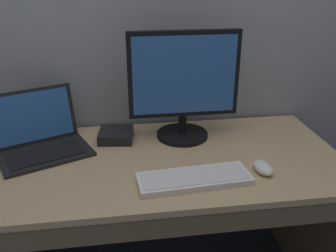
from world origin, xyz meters
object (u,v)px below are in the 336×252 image
at_px(computer_mouse, 263,168).
at_px(wired_keyboard, 194,179).
at_px(laptop_black, 41,140).
at_px(external_drive_box, 116,135).
at_px(external_monitor, 184,85).

bearing_deg(computer_mouse, wired_keyboard, -178.91).
distance_m(laptop_black, computer_mouse, 0.91).
height_order(computer_mouse, external_drive_box, external_drive_box).
bearing_deg(external_monitor, external_drive_box, 175.42).
height_order(laptop_black, computer_mouse, laptop_black).
distance_m(laptop_black, wired_keyboard, 0.67).
xyz_separation_m(external_monitor, external_drive_box, (-0.30, 0.02, -0.23)).
bearing_deg(external_drive_box, computer_mouse, -33.83).
relative_size(laptop_black, wired_keyboard, 1.04).
relative_size(laptop_black, external_drive_box, 2.93).
relative_size(external_monitor, computer_mouse, 4.54).
xyz_separation_m(laptop_black, wired_keyboard, (0.59, -0.33, -0.04)).
xyz_separation_m(laptop_black, external_drive_box, (0.31, 0.07, -0.03)).
relative_size(laptop_black, computer_mouse, 4.11).
bearing_deg(laptop_black, computer_mouse, -19.14).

